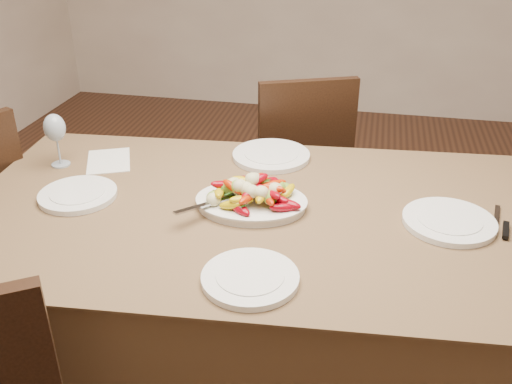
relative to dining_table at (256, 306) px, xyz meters
The scene contains 13 objects.
floor 0.44m from the dining_table, 19.85° to the left, with size 6.00×6.00×0.00m, color #3D2012.
dining_table is the anchor object (origin of this frame).
chair_far 0.93m from the dining_table, 90.62° to the left, with size 0.42×0.42×0.95m, color black, non-canonical shape.
serving_platter 0.39m from the dining_table, 148.08° to the left, with size 0.34×0.25×0.02m, color white.
roasted_vegetables 0.45m from the dining_table, 148.08° to the left, with size 0.27×0.19×0.09m, color maroon, non-canonical shape.
serving_spoon 0.44m from the dining_table, 157.79° to the right, with size 0.28×0.06×0.03m, color #9EA0A8, non-canonical shape.
plate_left 0.70m from the dining_table, behind, with size 0.25×0.25×0.02m, color white.
plate_right 0.70m from the dining_table, ahead, with size 0.27×0.27×0.02m, color white.
plate_far 0.55m from the dining_table, 93.69° to the left, with size 0.28×0.28×0.02m, color white.
plate_near 0.53m from the dining_table, 80.32° to the right, with size 0.25×0.25×0.02m, color white.
wine_glass 0.91m from the dining_table, 167.34° to the left, with size 0.08×0.08×0.20m, color #8C99A5, non-canonical shape.
menu_card 0.75m from the dining_table, 158.58° to the left, with size 0.15×0.21×0.00m, color silver.
table_knife 0.83m from the dining_table, ahead, with size 0.02×0.20×0.01m, color #9EA0A8, non-canonical shape.
Camera 1 is at (0.11, -1.57, 1.64)m, focal length 40.00 mm.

